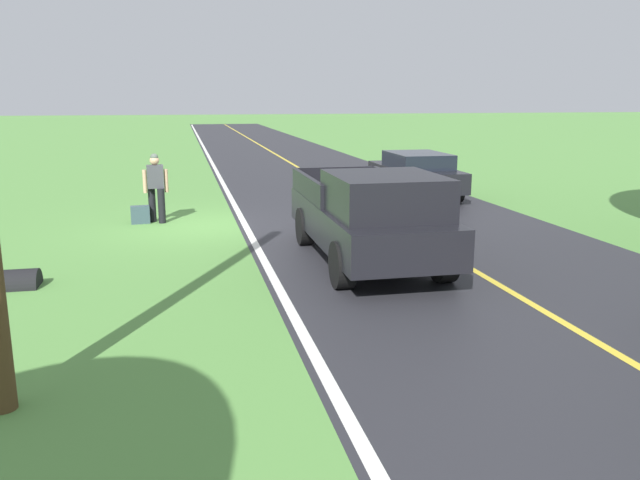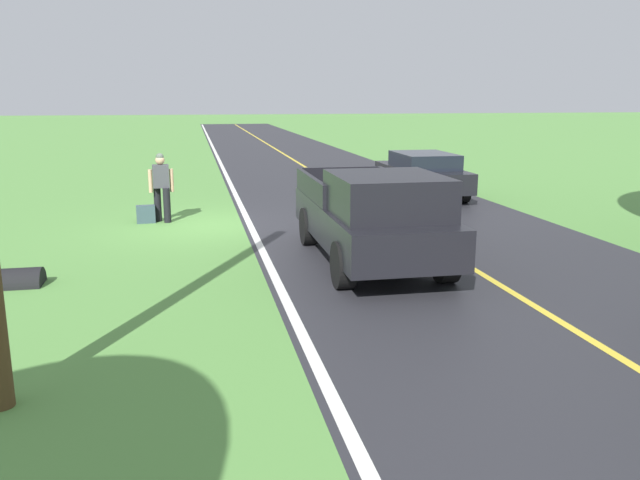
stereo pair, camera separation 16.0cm
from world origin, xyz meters
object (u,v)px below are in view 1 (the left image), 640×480
(pickup_truck_passing, at_px, (370,214))
(sedan_near_oncoming, at_px, (416,173))
(suitcase_carried, at_px, (140,215))
(hitchhiker_walking, at_px, (156,184))

(pickup_truck_passing, relative_size, sedan_near_oncoming, 1.22)
(pickup_truck_passing, distance_m, sedan_near_oncoming, 8.69)
(sedan_near_oncoming, bearing_deg, pickup_truck_passing, 63.72)
(pickup_truck_passing, bearing_deg, sedan_near_oncoming, -116.28)
(suitcase_carried, height_order, pickup_truck_passing, pickup_truck_passing)
(pickup_truck_passing, height_order, sedan_near_oncoming, pickup_truck_passing)
(hitchhiker_walking, distance_m, pickup_truck_passing, 6.59)
(hitchhiker_walking, relative_size, sedan_near_oncoming, 0.40)
(suitcase_carried, bearing_deg, sedan_near_oncoming, 103.67)
(hitchhiker_walking, height_order, sedan_near_oncoming, hitchhiker_walking)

